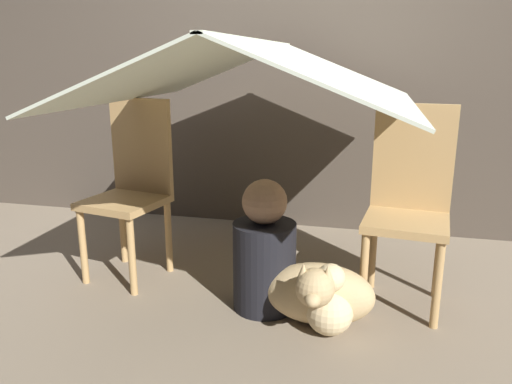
% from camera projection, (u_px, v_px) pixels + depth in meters
% --- Properties ---
extents(ground_plane, '(8.80, 8.80, 0.00)m').
position_uv_depth(ground_plane, '(252.00, 297.00, 2.42)').
color(ground_plane, gray).
extents(wall_back, '(7.00, 0.05, 2.50)m').
position_uv_depth(wall_back, '(295.00, 37.00, 3.16)').
color(wall_back, '#4C4238').
rests_on(wall_back, ground_plane).
extents(chair_left, '(0.43, 0.43, 0.92)m').
position_uv_depth(chair_left, '(132.00, 184.00, 2.58)').
color(chair_left, tan).
rests_on(chair_left, ground_plane).
extents(chair_right, '(0.40, 0.40, 0.92)m').
position_uv_depth(chair_right, '(409.00, 200.00, 2.28)').
color(chair_right, tan).
rests_on(chair_right, ground_plane).
extents(sheet_canopy, '(1.39, 1.52, 0.28)m').
position_uv_depth(sheet_canopy, '(256.00, 72.00, 2.21)').
color(sheet_canopy, silver).
extents(person_front, '(0.29, 0.29, 0.61)m').
position_uv_depth(person_front, '(264.00, 254.00, 2.26)').
color(person_front, black).
rests_on(person_front, ground_plane).
extents(dog, '(0.48, 0.41, 0.35)m').
position_uv_depth(dog, '(319.00, 293.00, 2.13)').
color(dog, tan).
rests_on(dog, ground_plane).
extents(plush_toy, '(0.20, 0.20, 0.31)m').
position_uv_depth(plush_toy, '(330.00, 306.00, 2.07)').
color(plush_toy, beige).
rests_on(plush_toy, ground_plane).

